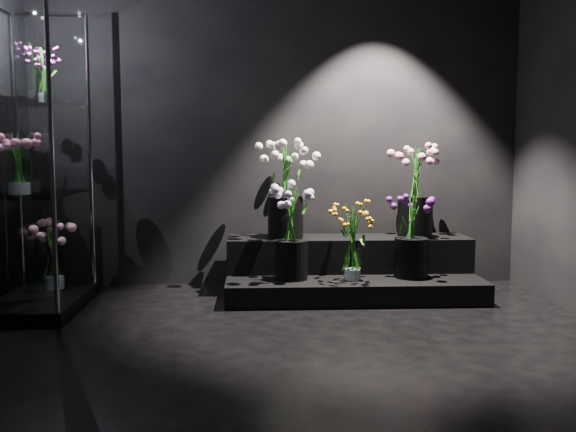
{
  "coord_description": "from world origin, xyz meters",
  "views": [
    {
      "loc": [
        -0.17,
        -3.31,
        1.13
      ],
      "look_at": [
        0.05,
        1.2,
        0.65
      ],
      "focal_mm": 40.0,
      "sensor_mm": 36.0,
      "label": 1
    }
  ],
  "objects": [
    {
      "name": "bouquet_case_base_pink",
      "position": [
        -1.66,
        1.42,
        0.36
      ],
      "size": [
        0.41,
        0.41,
        0.51
      ],
      "rotation": [
        0.0,
        0.0,
        -0.39
      ],
      "color": "white",
      "rests_on": "display_case"
    },
    {
      "name": "display_case",
      "position": [
        -1.69,
        1.17,
        1.06
      ],
      "size": [
        0.58,
        0.96,
        2.11
      ],
      "color": "black",
      "rests_on": "floor"
    },
    {
      "name": "wall_front",
      "position": [
        0.0,
        -2.0,
        1.4
      ],
      "size": [
        4.0,
        0.0,
        4.0
      ],
      "primitive_type": "plane",
      "rotation": [
        -1.57,
        0.0,
        0.0
      ],
      "color": "black",
      "rests_on": "floor"
    },
    {
      "name": "bouquet_pink_roses",
      "position": [
        1.09,
        1.7,
        0.83
      ],
      "size": [
        0.38,
        0.38,
        0.72
      ],
      "rotation": [
        0.0,
        0.0,
        -0.05
      ],
      "color": "black",
      "rests_on": "display_riser"
    },
    {
      "name": "display_riser",
      "position": [
        0.56,
        1.62,
        0.18
      ],
      "size": [
        1.92,
        0.85,
        0.43
      ],
      "color": "black",
      "rests_on": "floor"
    },
    {
      "name": "bouquet_cream_roses",
      "position": [
        0.06,
        1.73,
        0.84
      ],
      "size": [
        0.51,
        0.51,
        0.73
      ],
      "rotation": [
        0.0,
        0.0,
        -0.37
      ],
      "color": "black",
      "rests_on": "display_riser"
    },
    {
      "name": "bouquet_lilac",
      "position": [
        0.09,
        1.38,
        0.57
      ],
      "size": [
        0.47,
        0.47,
        0.7
      ],
      "rotation": [
        0.0,
        0.0,
        -0.26
      ],
      "color": "black",
      "rests_on": "display_riser"
    },
    {
      "name": "bouquet_case_pink",
      "position": [
        -1.74,
        1.02,
        1.04
      ],
      "size": [
        0.36,
        0.36,
        0.41
      ],
      "rotation": [
        0.0,
        0.0,
        -0.14
      ],
      "color": "white",
      "rests_on": "display_case"
    },
    {
      "name": "wall_back",
      "position": [
        0.0,
        2.0,
        1.4
      ],
      "size": [
        4.0,
        0.0,
        4.0
      ],
      "primitive_type": "plane",
      "rotation": [
        1.57,
        0.0,
        0.0
      ],
      "color": "black",
      "rests_on": "floor"
    },
    {
      "name": "floor",
      "position": [
        0.0,
        0.0,
        0.0
      ],
      "size": [
        4.0,
        4.0,
        0.0
      ],
      "primitive_type": "plane",
      "color": "black",
      "rests_on": "ground"
    },
    {
      "name": "bouquet_case_magenta",
      "position": [
        -1.64,
        1.32,
        1.64
      ],
      "size": [
        0.29,
        0.29,
        0.37
      ],
      "rotation": [
        0.0,
        0.0,
        -0.42
      ],
      "color": "white",
      "rests_on": "display_case"
    },
    {
      "name": "bouquet_orange_bells",
      "position": [
        0.54,
        1.33,
        0.46
      ],
      "size": [
        0.34,
        0.34,
        0.57
      ],
      "rotation": [
        0.0,
        0.0,
        0.4
      ],
      "color": "white",
      "rests_on": "display_riser"
    },
    {
      "name": "bouquet_purple",
      "position": [
        1.0,
        1.41,
        0.49
      ],
      "size": [
        0.36,
        0.36,
        0.61
      ],
      "rotation": [
        0.0,
        0.0,
        -0.15
      ],
      "color": "black",
      "rests_on": "display_riser"
    }
  ]
}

